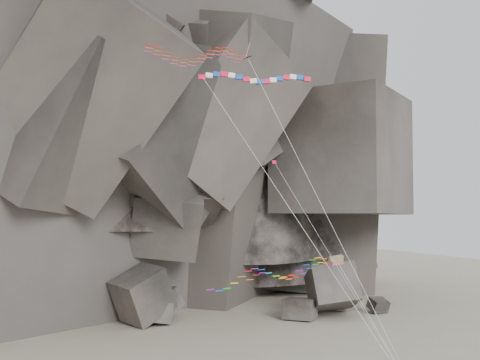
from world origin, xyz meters
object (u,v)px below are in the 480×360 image
parafoil_kite (272,273)px  pennant_kite (307,217)px  banner_kite (256,80)px  delta_kite (194,54)px

parafoil_kite → pennant_kite: 6.83m
banner_kite → delta_kite: bearing=-159.8°
parafoil_kite → pennant_kite: (4.66, 1.19, 4.85)m
delta_kite → pennant_kite: bearing=11.9°
delta_kite → pennant_kite: size_ratio=1.51×
banner_kite → parafoil_kite: banner_kite is taller
banner_kite → pennant_kite: 13.69m
banner_kite → pennant_kite: size_ratio=1.37×
delta_kite → banner_kite: 6.59m
delta_kite → parafoil_kite: size_ratio=2.05×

